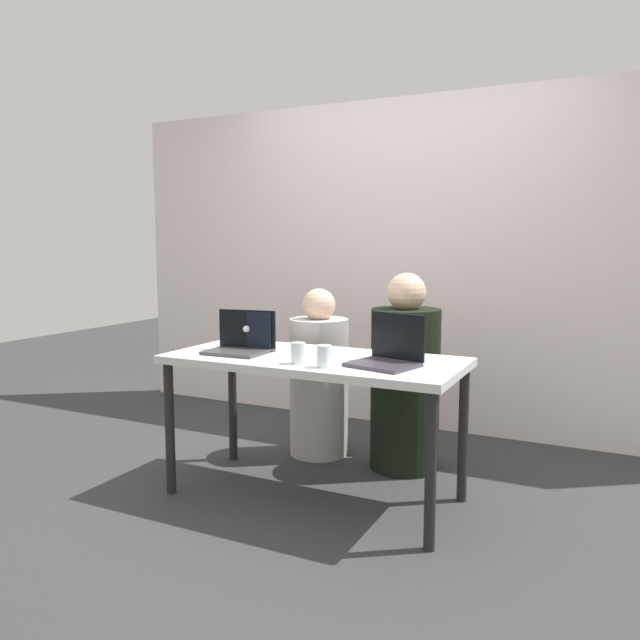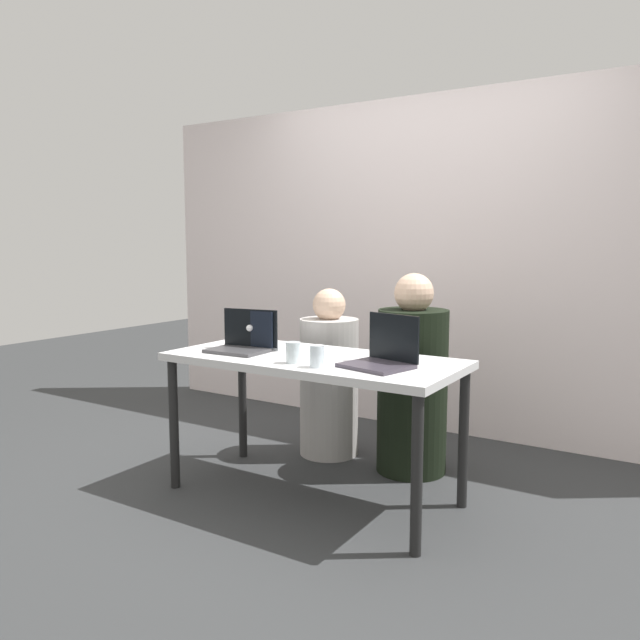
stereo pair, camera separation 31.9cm
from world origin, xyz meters
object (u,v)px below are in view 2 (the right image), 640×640
person_on_right (412,385)px  laptop_front_right (382,356)px  laptop_front_left (241,343)px  water_glass_center (293,354)px  person_on_left (329,381)px  water_glass_right (317,358)px  laptop_back_left (258,339)px

person_on_right → laptop_front_right: person_on_right is taller
laptop_front_left → water_glass_center: bearing=-18.3°
person_on_left → water_glass_right: bearing=102.8°
laptop_front_left → water_glass_right: (0.57, -0.15, -0.00)m
water_glass_center → person_on_left: bearing=109.7°
person_on_left → laptop_front_right: size_ratio=3.01×
person_on_right → laptop_front_left: person_on_right is taller
laptop_front_right → water_glass_right: (-0.25, -0.17, -0.01)m
person_on_left → person_on_right: person_on_right is taller
person_on_left → water_glass_right: 1.00m
laptop_front_right → laptop_back_left: 0.83m
laptop_front_left → laptop_back_left: (-0.01, 0.15, 0.00)m
laptop_back_left → water_glass_right: (0.57, -0.29, -0.00)m
laptop_back_left → water_glass_right: bearing=144.2°
person_on_right → water_glass_center: 0.90m
water_glass_right → water_glass_center: bearing=170.8°
water_glass_center → water_glass_right: (0.15, -0.02, 0.00)m
person_on_right → water_glass_center: person_on_right is taller
person_on_left → laptop_front_left: size_ratio=3.38×
laptop_back_left → laptop_front_right: bearing=163.2°
laptop_front_left → laptop_back_left: size_ratio=0.87×
person_on_left → person_on_right: (0.56, 0.00, 0.05)m
laptop_front_left → person_on_right: bearing=43.3°
person_on_left → laptop_front_right: (0.69, -0.66, 0.33)m
person_on_left → water_glass_right: size_ratio=10.04×
person_on_right → laptop_back_left: bearing=32.3°
laptop_front_left → laptop_back_left: laptop_back_left is taller
person_on_left → laptop_front_left: person_on_left is taller
person_on_right → laptop_front_right: 0.73m
water_glass_right → laptop_front_left: bearing=165.6°
laptop_front_left → water_glass_right: laptop_front_left is taller
water_glass_center → water_glass_right: 0.15m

